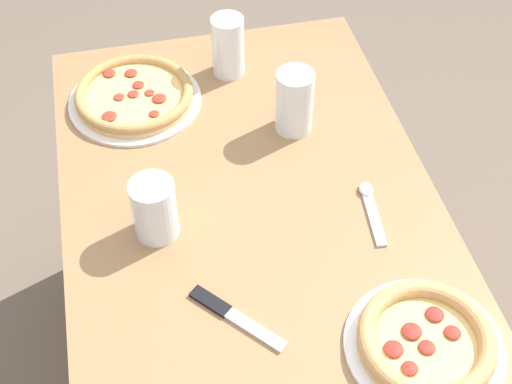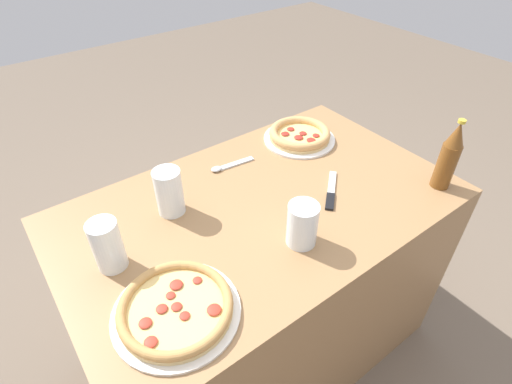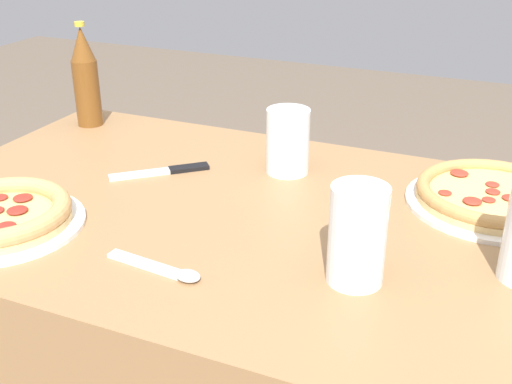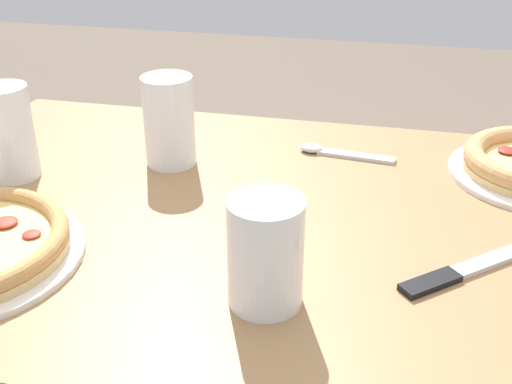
{
  "view_description": "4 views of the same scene",
  "coord_description": "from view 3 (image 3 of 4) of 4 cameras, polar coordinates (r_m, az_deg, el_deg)",
  "views": [
    {
      "loc": [
        0.86,
        -0.19,
        1.82
      ],
      "look_at": [
        0.01,
        -0.0,
        0.85
      ],
      "focal_mm": 50.0,
      "sensor_mm": 36.0,
      "label": 1
    },
    {
      "loc": [
        -0.56,
        -0.73,
        1.57
      ],
      "look_at": [
        -0.02,
        0.0,
        0.83
      ],
      "focal_mm": 28.0,
      "sensor_mm": 36.0,
      "label": 2
    },
    {
      "loc": [
        -0.41,
        0.89,
        1.27
      ],
      "look_at": [
        -0.02,
        -0.02,
        0.8
      ],
      "focal_mm": 45.0,
      "sensor_mm": 36.0,
      "label": 3
    },
    {
      "loc": [
        0.11,
        -0.76,
        1.21
      ],
      "look_at": [
        -0.06,
        0.0,
        0.8
      ],
      "focal_mm": 45.0,
      "sensor_mm": 36.0,
      "label": 4
    }
  ],
  "objects": [
    {
      "name": "glass_red_wine",
      "position": [
        0.89,
        8.98,
        -4.11
      ],
      "size": [
        0.08,
        0.08,
        0.14
      ],
      "color": "white",
      "rests_on": "table"
    },
    {
      "name": "pizza_margherita",
      "position": [
        1.12,
        -21.78,
        -1.96
      ],
      "size": [
        0.27,
        0.27,
        0.04
      ],
      "color": "white",
      "rests_on": "table"
    },
    {
      "name": "glass_water",
      "position": [
        1.24,
        2.85,
        4.36
      ],
      "size": [
        0.08,
        0.08,
        0.13
      ],
      "color": "white",
      "rests_on": "table"
    },
    {
      "name": "spoon",
      "position": [
        0.94,
        -8.04,
        -6.85
      ],
      "size": [
        0.16,
        0.04,
        0.01
      ],
      "color": "silver",
      "rests_on": "table"
    },
    {
      "name": "pizza_veggie",
      "position": [
        1.19,
        20.34,
        -0.32
      ],
      "size": [
        0.3,
        0.3,
        0.04
      ],
      "color": "silver",
      "rests_on": "table"
    },
    {
      "name": "knife",
      "position": [
        1.26,
        -8.15,
        1.84
      ],
      "size": [
        0.16,
        0.15,
        0.01
      ],
      "color": "black",
      "rests_on": "table"
    },
    {
      "name": "table",
      "position": [
        1.32,
        -0.97,
        -16.72
      ],
      "size": [
        1.21,
        0.74,
        0.77
      ],
      "color": "#997047",
      "rests_on": "ground_plane"
    },
    {
      "name": "beer_bottle",
      "position": [
        1.54,
        -14.91,
        9.8
      ],
      "size": [
        0.06,
        0.06,
        0.24
      ],
      "color": "brown",
      "rests_on": "table"
    }
  ]
}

